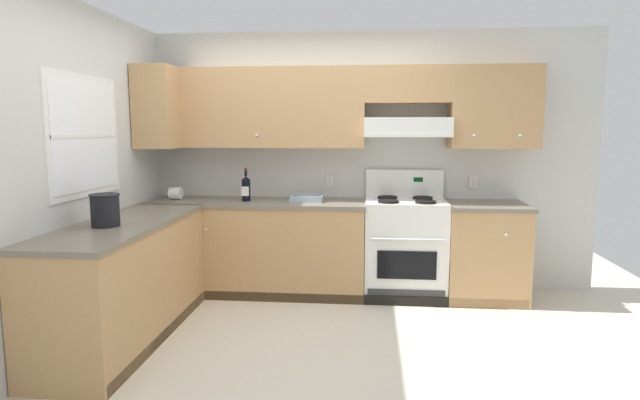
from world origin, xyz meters
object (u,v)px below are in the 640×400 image
(wine_bottle, at_px, (246,188))
(paper_towel_roll, at_px, (176,193))
(stove, at_px, (405,247))
(bucket, at_px, (105,209))
(bowl, at_px, (308,199))

(wine_bottle, height_order, paper_towel_roll, wine_bottle)
(stove, bearing_deg, bucket, -147.30)
(wine_bottle, relative_size, bucket, 1.36)
(bowl, distance_m, bucket, 1.95)
(wine_bottle, bearing_deg, bowl, 5.79)
(wine_bottle, height_order, bowl, wine_bottle)
(wine_bottle, bearing_deg, stove, 1.15)
(bowl, relative_size, paper_towel_roll, 2.50)
(stove, relative_size, bucket, 5.11)
(stove, relative_size, bowl, 3.93)
(wine_bottle, distance_m, bucket, 1.56)
(bucket, xyz_separation_m, paper_towel_roll, (-0.02, 1.44, -0.06))
(bucket, relative_size, paper_towel_roll, 1.92)
(bucket, height_order, paper_towel_roll, bucket)
(stove, xyz_separation_m, paper_towel_roll, (-2.25, 0.01, 0.49))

